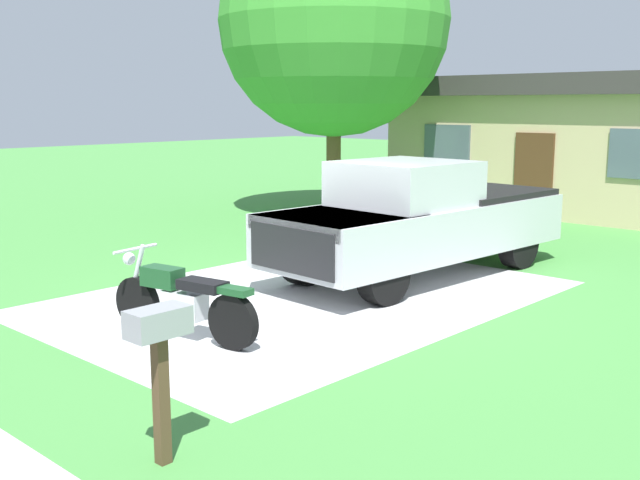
% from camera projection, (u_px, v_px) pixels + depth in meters
% --- Properties ---
extents(ground_plane, '(80.00, 80.00, 0.00)m').
position_uv_depth(ground_plane, '(306.00, 297.00, 11.09)').
color(ground_plane, '#44893E').
extents(driveway_pad, '(5.21, 7.32, 0.01)m').
position_uv_depth(driveway_pad, '(306.00, 297.00, 11.09)').
color(driveway_pad, '#B9B9B9').
rests_on(driveway_pad, ground).
extents(motorcycle, '(2.20, 0.74, 1.09)m').
position_uv_depth(motorcycle, '(182.00, 300.00, 9.07)').
color(motorcycle, black).
rests_on(motorcycle, ground).
extents(pickup_truck, '(2.31, 5.72, 1.90)m').
position_uv_depth(pickup_truck, '(421.00, 218.00, 12.37)').
color(pickup_truck, black).
rests_on(pickup_truck, ground).
extents(mailbox, '(0.26, 0.48, 1.26)m').
position_uv_depth(mailbox, '(159.00, 344.00, 5.80)').
color(mailbox, '#4C3823').
rests_on(mailbox, ground).
extents(shade_tree, '(5.58, 5.58, 7.55)m').
position_uv_depth(shade_tree, '(334.00, 21.00, 18.22)').
color(shade_tree, brown).
rests_on(shade_tree, ground).
extents(neighbor_house, '(9.60, 5.60, 3.50)m').
position_uv_depth(neighbor_house, '(580.00, 142.00, 20.12)').
color(neighbor_house, tan).
rests_on(neighbor_house, ground).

